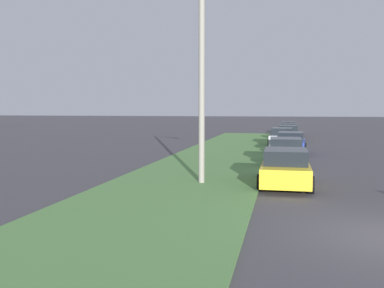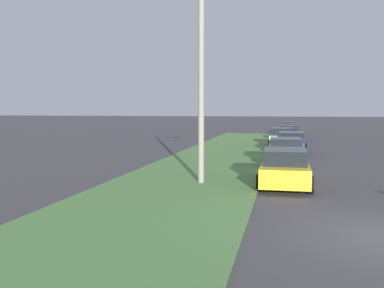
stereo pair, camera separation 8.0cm
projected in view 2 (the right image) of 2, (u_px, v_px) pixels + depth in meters
name	position (u px, v px, depth m)	size (l,w,h in m)	color
grass_median	(203.00, 169.00, 21.19)	(60.00, 6.00, 0.12)	#517F42
parked_car_yellow	(285.00, 168.00, 16.76)	(4.31, 2.03, 1.47)	gold
parked_car_white	(286.00, 152.00, 22.98)	(4.35, 2.11, 1.47)	silver
parked_car_blue	(291.00, 143.00, 28.65)	(4.39, 2.20, 1.47)	#23389E
parked_car_silver	(283.00, 137.00, 34.70)	(4.39, 2.20, 1.47)	#B2B5BA
parked_car_green	(288.00, 133.00, 40.19)	(4.37, 2.15, 1.47)	#1E6B38
parked_car_red	(289.00, 130.00, 45.68)	(4.36, 2.13, 1.47)	red
parked_car_black	(289.00, 128.00, 51.27)	(4.38, 2.18, 1.47)	black
streetlight	(209.00, 73.00, 16.48)	(1.00, 2.82, 7.50)	gray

